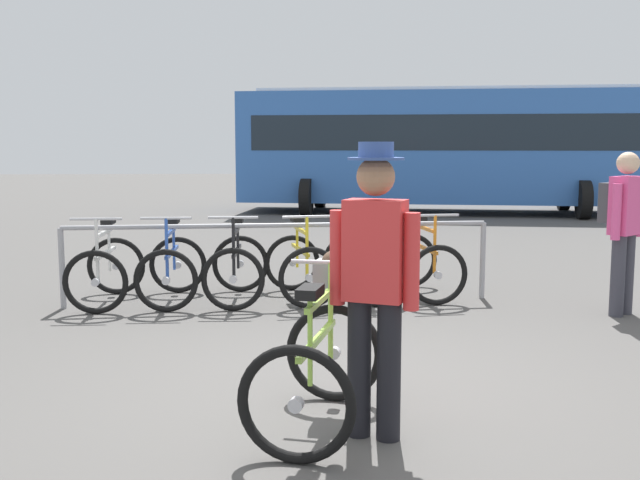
% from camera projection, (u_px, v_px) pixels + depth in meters
% --- Properties ---
extents(ground_plane, '(80.00, 80.00, 0.00)m').
position_uv_depth(ground_plane, '(338.00, 393.00, 5.17)').
color(ground_plane, '#514F4C').
extents(bike_rack_rail, '(4.60, 0.30, 0.88)m').
position_uv_depth(bike_rack_rail, '(279.00, 239.00, 8.01)').
color(bike_rack_rail, '#99999E').
rests_on(bike_rack_rail, ground).
extents(racked_bike_white, '(0.66, 1.10, 0.97)m').
position_uv_depth(racked_bike_white, '(106.00, 270.00, 8.02)').
color(racked_bike_white, black).
rests_on(racked_bike_white, ground).
extents(racked_bike_blue, '(0.66, 1.11, 0.98)m').
position_uv_depth(racked_bike_blue, '(172.00, 269.00, 8.10)').
color(racked_bike_blue, black).
rests_on(racked_bike_blue, ground).
extents(racked_bike_black, '(0.70, 1.13, 0.98)m').
position_uv_depth(racked_bike_black, '(237.00, 268.00, 8.18)').
color(racked_bike_black, black).
rests_on(racked_bike_black, ground).
extents(racked_bike_yellow, '(0.82, 1.19, 0.97)m').
position_uv_depth(racked_bike_yellow, '(300.00, 267.00, 8.26)').
color(racked_bike_yellow, black).
rests_on(racked_bike_yellow, ground).
extents(racked_bike_teal, '(0.85, 1.19, 0.97)m').
position_uv_depth(racked_bike_teal, '(362.00, 265.00, 8.34)').
color(racked_bike_teal, black).
rests_on(racked_bike_teal, ground).
extents(racked_bike_orange, '(0.77, 1.17, 0.98)m').
position_uv_depth(racked_bike_orange, '(423.00, 264.00, 8.42)').
color(racked_bike_orange, black).
rests_on(racked_bike_orange, ground).
extents(featured_bicycle, '(0.94, 1.25, 1.09)m').
position_uv_depth(featured_bicycle, '(322.00, 345.00, 4.57)').
color(featured_bicycle, black).
rests_on(featured_bicycle, ground).
extents(person_with_featured_bike, '(0.49, 0.32, 1.72)m').
position_uv_depth(person_with_featured_bike, '(375.00, 278.00, 4.26)').
color(person_with_featured_bike, black).
rests_on(person_with_featured_bike, ground).
extents(pedestrian_with_backpack, '(0.47, 0.46, 1.64)m').
position_uv_depth(pedestrian_with_backpack, '(623.00, 223.00, 7.43)').
color(pedestrian_with_backpack, '#383842').
rests_on(pedestrian_with_backpack, ground).
extents(bus_distant, '(10.30, 4.67, 3.08)m').
position_uv_depth(bus_distant, '(441.00, 144.00, 18.70)').
color(bus_distant, '#3366B7').
rests_on(bus_distant, ground).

